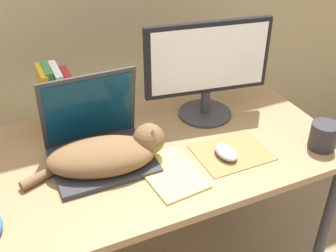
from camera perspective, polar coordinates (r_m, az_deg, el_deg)
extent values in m
cube|color=#93704C|center=(1.50, -3.96, -3.79)|extent=(1.41, 0.73, 0.03)
cylinder|color=#38383D|center=(1.85, 20.35, -13.31)|extent=(0.04, 0.04, 0.73)
cylinder|color=#38383D|center=(2.20, 9.54, -2.90)|extent=(0.04, 0.04, 0.73)
cube|color=#2D2D33|center=(1.45, -8.86, -4.64)|extent=(0.33, 0.28, 0.02)
cube|color=#28282D|center=(1.43, -8.73, -4.62)|extent=(0.27, 0.14, 0.00)
cube|color=#2D2D33|center=(1.46, -10.63, 2.39)|extent=(0.33, 0.06, 0.27)
cube|color=#0A334C|center=(1.45, -10.58, 2.28)|extent=(0.30, 0.05, 0.24)
ellipsoid|color=brown|center=(1.39, -8.96, -4.09)|extent=(0.39, 0.26, 0.11)
sphere|color=brown|center=(1.41, -2.61, -1.77)|extent=(0.11, 0.11, 0.11)
cone|color=brown|center=(1.41, -2.50, 0.28)|extent=(0.04, 0.04, 0.03)
cone|color=brown|center=(1.36, -2.07, -1.03)|extent=(0.04, 0.04, 0.03)
cylinder|color=brown|center=(1.41, -16.83, -6.54)|extent=(0.14, 0.08, 0.03)
cylinder|color=#333338|center=(1.70, 4.99, 1.74)|extent=(0.21, 0.21, 0.01)
cylinder|color=#333338|center=(1.67, 5.08, 3.28)|extent=(0.04, 0.04, 0.09)
cube|color=black|center=(1.59, 5.41, 9.14)|extent=(0.48, 0.10, 0.28)
cube|color=white|center=(1.58, 5.68, 8.99)|extent=(0.44, 0.07, 0.25)
cube|color=olive|center=(1.50, 8.58, -3.54)|extent=(0.25, 0.20, 0.00)
ellipsoid|color=#99999E|center=(1.46, 7.87, -3.52)|extent=(0.07, 0.11, 0.03)
cube|color=gold|center=(1.60, -16.28, 3.30)|extent=(0.03, 0.14, 0.25)
cube|color=#387A42|center=(1.60, -15.35, 3.63)|extent=(0.03, 0.13, 0.25)
cube|color=white|center=(1.61, -14.34, 3.68)|extent=(0.03, 0.15, 0.24)
cube|color=maroon|center=(1.62, -13.22, 3.46)|extent=(0.03, 0.15, 0.21)
cube|color=#E5DB6B|center=(1.38, 0.34, -6.48)|extent=(0.19, 0.26, 0.01)
cylinder|color=#232328|center=(1.72, -8.59, 2.27)|extent=(0.02, 0.02, 0.02)
sphere|color=#4C4C51|center=(1.71, -8.68, 3.26)|extent=(0.04, 0.04, 0.04)
cylinder|color=#28282D|center=(1.58, 20.29, -1.28)|extent=(0.09, 0.09, 0.10)
torus|color=#28282D|center=(1.61, 21.78, -0.79)|extent=(0.06, 0.01, 0.06)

